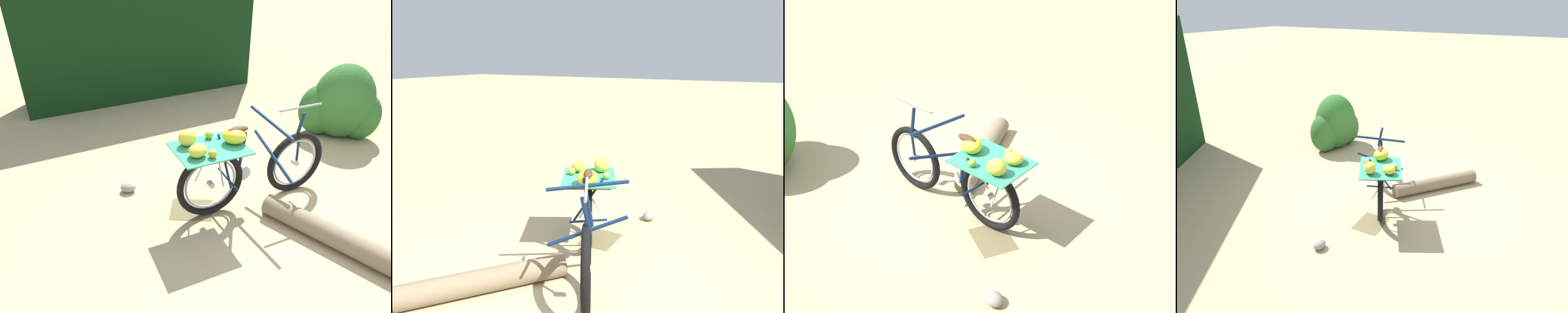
# 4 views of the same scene
# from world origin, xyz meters

# --- Properties ---
(ground_plane) EXTENTS (60.00, 60.00, 0.00)m
(ground_plane) POSITION_xyz_m (0.00, 0.00, 0.00)
(ground_plane) COLOR tan
(bicycle) EXTENTS (1.72, 1.09, 1.03)m
(bicycle) POSITION_xyz_m (-0.29, -0.07, 0.48)
(bicycle) COLOR black
(bicycle) RESTS_ON ground_plane
(fallen_log) EXTENTS (1.24, 1.08, 0.21)m
(fallen_log) POSITION_xyz_m (0.50, -0.66, 0.11)
(fallen_log) COLOR #7F6B51
(fallen_log) RESTS_ON ground_plane
(path_stone) EXTENTS (0.17, 0.14, 0.11)m
(path_stone) POSITION_xyz_m (-1.60, 0.09, 0.05)
(path_stone) COLOR gray
(path_stone) RESTS_ON ground_plane
(leaf_litter_patch) EXTENTS (0.44, 0.36, 0.01)m
(leaf_litter_patch) POSITION_xyz_m (-0.85, -0.22, 0.00)
(leaf_litter_patch) COLOR olive
(leaf_litter_patch) RESTS_ON ground_plane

